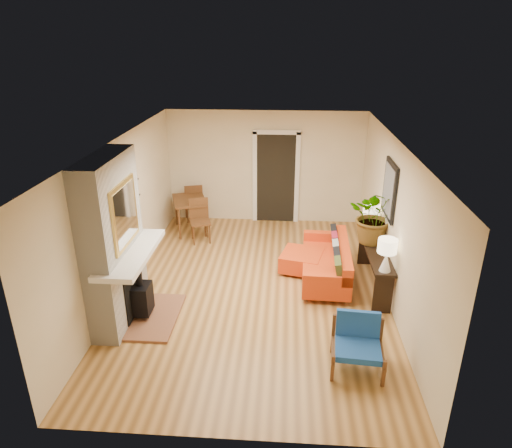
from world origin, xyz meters
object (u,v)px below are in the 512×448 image
object	(u,v)px
sofa	(329,262)
ottoman	(302,260)
blue_chair	(358,340)
houseplant	(375,216)
dining_table	(193,205)
lamp_far	(371,215)
lamp_near	(387,251)
console_table	(375,257)

from	to	relation	value
sofa	ottoman	world-z (taller)	sofa
blue_chair	houseplant	world-z (taller)	houseplant
dining_table	houseplant	distance (m)	4.18
dining_table	lamp_far	distance (m)	3.97
lamp_far	blue_chair	bearing A→B (deg)	-101.13
dining_table	lamp_near	xyz separation A→B (m)	(3.65, -3.03, 0.46)
console_table	lamp_far	xyz separation A→B (m)	(0.00, 0.76, 0.49)
lamp_near	houseplant	bearing A→B (deg)	90.54
sofa	console_table	bearing A→B (deg)	-17.02
dining_table	ottoman	bearing A→B (deg)	-36.30
sofa	console_table	size ratio (longest dim) A/B	1.04
sofa	dining_table	xyz separation A→B (m)	(-2.90, 2.03, 0.28)
dining_table	blue_chair	bearing A→B (deg)	-54.80
sofa	ottoman	size ratio (longest dim) A/B	2.17
blue_chair	lamp_far	xyz separation A→B (m)	(0.56, 2.87, 0.68)
sofa	ottoman	distance (m)	0.57
console_table	lamp_near	bearing A→B (deg)	-90.00
console_table	lamp_near	world-z (taller)	lamp_near
sofa	dining_table	size ratio (longest dim) A/B	1.10
ottoman	console_table	world-z (taller)	console_table
houseplant	lamp_near	bearing A→B (deg)	-89.46
ottoman	lamp_far	bearing A→B (deg)	12.05
blue_chair	lamp_near	xyz separation A→B (m)	(0.56, 1.34, 0.68)
sofa	blue_chair	xyz separation A→B (m)	(0.19, -2.35, 0.06)
sofa	houseplant	size ratio (longest dim) A/B	1.92
blue_chair	lamp_far	world-z (taller)	lamp_far
dining_table	console_table	distance (m)	4.29
blue_chair	houseplant	bearing A→B (deg)	77.02
sofa	lamp_near	xyz separation A→B (m)	(0.75, -1.01, 0.74)
ottoman	blue_chair	distance (m)	2.70
sofa	ottoman	xyz separation A→B (m)	(-0.49, 0.26, -0.11)
blue_chair	lamp_far	distance (m)	3.00
blue_chair	lamp_near	distance (m)	1.60
lamp_far	lamp_near	bearing A→B (deg)	-90.00
sofa	houseplant	bearing A→B (deg)	4.76
blue_chair	console_table	distance (m)	2.20
dining_table	lamp_near	distance (m)	4.77
blue_chair	houseplant	distance (m)	2.61
dining_table	console_table	size ratio (longest dim) A/B	0.94
ottoman	lamp_far	xyz separation A→B (m)	(1.24, 0.27, 0.85)
ottoman	dining_table	bearing A→B (deg)	143.70
ottoman	blue_chair	size ratio (longest dim) A/B	1.20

